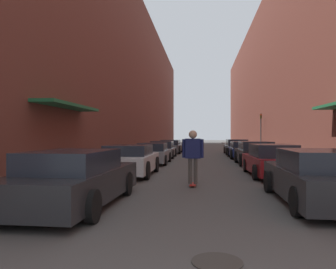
{
  "coord_description": "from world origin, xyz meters",
  "views": [
    {
      "loc": [
        -0.0,
        -1.27,
        1.74
      ],
      "look_at": [
        -1.45,
        12.65,
        1.74
      ],
      "focal_mm": 35.0,
      "sensor_mm": 36.0,
      "label": 1
    }
  ],
  "objects_px": {
    "parked_car_right_3": "(243,150)",
    "skateboarder": "(193,152)",
    "parked_car_right_0": "(317,178)",
    "parked_car_right_2": "(255,153)",
    "parked_car_left_1": "(130,160)",
    "parked_car_left_2": "(153,154)",
    "manhole_cover": "(217,262)",
    "parked_car_left_0": "(75,179)",
    "parked_car_right_4": "(237,147)",
    "traffic_light": "(261,128)",
    "parked_car_right_1": "(272,161)",
    "parked_car_left_3": "(163,150)",
    "parked_car_left_4": "(171,147)"
  },
  "relations": [
    {
      "from": "parked_car_right_0",
      "to": "parked_car_right_4",
      "type": "height_order",
      "value": "parked_car_right_0"
    },
    {
      "from": "parked_car_left_2",
      "to": "parked_car_right_1",
      "type": "height_order",
      "value": "parked_car_right_1"
    },
    {
      "from": "skateboarder",
      "to": "parked_car_left_2",
      "type": "bearing_deg",
      "value": 107.44
    },
    {
      "from": "parked_car_left_0",
      "to": "parked_car_right_2",
      "type": "bearing_deg",
      "value": 62.39
    },
    {
      "from": "parked_car_left_3",
      "to": "parked_car_right_4",
      "type": "bearing_deg",
      "value": 38.48
    },
    {
      "from": "parked_car_left_3",
      "to": "parked_car_right_3",
      "type": "height_order",
      "value": "parked_car_left_3"
    },
    {
      "from": "parked_car_right_4",
      "to": "parked_car_left_3",
      "type": "bearing_deg",
      "value": -141.52
    },
    {
      "from": "parked_car_left_2",
      "to": "parked_car_right_0",
      "type": "xyz_separation_m",
      "value": [
        5.75,
        -10.69,
        0.06
      ]
    },
    {
      "from": "parked_car_left_3",
      "to": "manhole_cover",
      "type": "height_order",
      "value": "parked_car_left_3"
    },
    {
      "from": "parked_car_left_0",
      "to": "parked_car_right_4",
      "type": "height_order",
      "value": "parked_car_left_0"
    },
    {
      "from": "parked_car_left_4",
      "to": "parked_car_right_1",
      "type": "distance_m",
      "value": 17.17
    },
    {
      "from": "parked_car_right_2",
      "to": "traffic_light",
      "type": "height_order",
      "value": "traffic_light"
    },
    {
      "from": "traffic_light",
      "to": "parked_car_left_2",
      "type": "bearing_deg",
      "value": -125.42
    },
    {
      "from": "parked_car_left_0",
      "to": "parked_car_left_3",
      "type": "distance_m",
      "value": 16.7
    },
    {
      "from": "parked_car_left_4",
      "to": "traffic_light",
      "type": "distance_m",
      "value": 8.49
    },
    {
      "from": "traffic_light",
      "to": "parked_car_left_4",
      "type": "bearing_deg",
      "value": -174.92
    },
    {
      "from": "parked_car_right_1",
      "to": "traffic_light",
      "type": "distance_m",
      "value": 17.17
    },
    {
      "from": "parked_car_left_2",
      "to": "parked_car_right_4",
      "type": "relative_size",
      "value": 0.97
    },
    {
      "from": "parked_car_right_2",
      "to": "parked_car_left_0",
      "type": "bearing_deg",
      "value": -117.61
    },
    {
      "from": "parked_car_right_2",
      "to": "parked_car_right_3",
      "type": "distance_m",
      "value": 4.93
    },
    {
      "from": "parked_car_right_2",
      "to": "traffic_light",
      "type": "xyz_separation_m",
      "value": [
        2.35,
        11.57,
        1.65
      ]
    },
    {
      "from": "parked_car_right_0",
      "to": "manhole_cover",
      "type": "height_order",
      "value": "parked_car_right_0"
    },
    {
      "from": "parked_car_left_2",
      "to": "parked_car_right_1",
      "type": "relative_size",
      "value": 0.93
    },
    {
      "from": "parked_car_right_3",
      "to": "skateboarder",
      "type": "relative_size",
      "value": 2.2
    },
    {
      "from": "parked_car_right_4",
      "to": "skateboarder",
      "type": "xyz_separation_m",
      "value": [
        -3.31,
        -18.04,
        0.54
      ]
    },
    {
      "from": "parked_car_left_3",
      "to": "parked_car_right_1",
      "type": "relative_size",
      "value": 0.91
    },
    {
      "from": "parked_car_left_1",
      "to": "parked_car_right_0",
      "type": "relative_size",
      "value": 0.88
    },
    {
      "from": "parked_car_left_2",
      "to": "parked_car_right_2",
      "type": "height_order",
      "value": "parked_car_right_2"
    },
    {
      "from": "parked_car_left_1",
      "to": "parked_car_right_3",
      "type": "xyz_separation_m",
      "value": [
        6.02,
        10.61,
        -0.04
      ]
    },
    {
      "from": "parked_car_right_2",
      "to": "traffic_light",
      "type": "distance_m",
      "value": 11.92
    },
    {
      "from": "parked_car_left_4",
      "to": "parked_car_right_1",
      "type": "relative_size",
      "value": 1.06
    },
    {
      "from": "parked_car_right_1",
      "to": "skateboarder",
      "type": "height_order",
      "value": "skateboarder"
    },
    {
      "from": "skateboarder",
      "to": "manhole_cover",
      "type": "xyz_separation_m",
      "value": [
        0.51,
        -6.55,
        -1.15
      ]
    },
    {
      "from": "parked_car_right_1",
      "to": "parked_car_right_2",
      "type": "bearing_deg",
      "value": 88.17
    },
    {
      "from": "parked_car_left_0",
      "to": "manhole_cover",
      "type": "height_order",
      "value": "parked_car_left_0"
    },
    {
      "from": "parked_car_right_1",
      "to": "parked_car_right_2",
      "type": "distance_m",
      "value": 5.34
    },
    {
      "from": "parked_car_left_2",
      "to": "manhole_cover",
      "type": "distance_m",
      "value": 15.09
    },
    {
      "from": "parked_car_left_1",
      "to": "parked_car_right_2",
      "type": "xyz_separation_m",
      "value": [
        6.13,
        5.69,
        0.01
      ]
    },
    {
      "from": "skateboarder",
      "to": "traffic_light",
      "type": "bearing_deg",
      "value": 73.94
    },
    {
      "from": "parked_car_right_3",
      "to": "skateboarder",
      "type": "xyz_separation_m",
      "value": [
        -3.26,
        -13.25,
        0.56
      ]
    },
    {
      "from": "skateboarder",
      "to": "traffic_light",
      "type": "distance_m",
      "value": 20.73
    },
    {
      "from": "parked_car_left_0",
      "to": "parked_car_left_2",
      "type": "relative_size",
      "value": 1.18
    },
    {
      "from": "skateboarder",
      "to": "parked_car_right_4",
      "type": "bearing_deg",
      "value": 79.59
    },
    {
      "from": "manhole_cover",
      "to": "parked_car_right_2",
      "type": "bearing_deg",
      "value": 79.09
    },
    {
      "from": "parked_car_left_1",
      "to": "skateboarder",
      "type": "bearing_deg",
      "value": -43.75
    },
    {
      "from": "parked_car_left_0",
      "to": "skateboarder",
      "type": "relative_size",
      "value": 2.58
    },
    {
      "from": "parked_car_left_2",
      "to": "parked_car_left_1",
      "type": "bearing_deg",
      "value": -91.84
    },
    {
      "from": "parked_car_right_0",
      "to": "parked_car_right_3",
      "type": "relative_size",
      "value": 1.16
    },
    {
      "from": "skateboarder",
      "to": "manhole_cover",
      "type": "distance_m",
      "value": 6.67
    },
    {
      "from": "parked_car_right_0",
      "to": "parked_car_right_2",
      "type": "distance_m",
      "value": 10.81
    }
  ]
}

